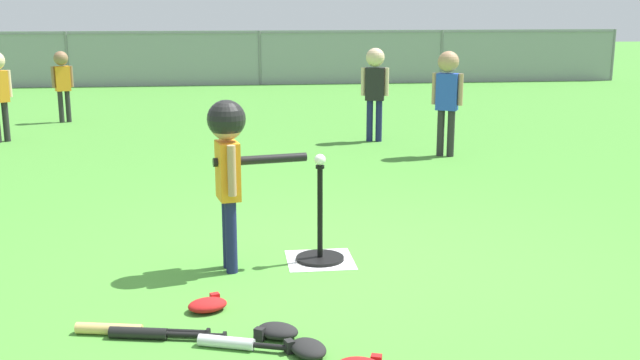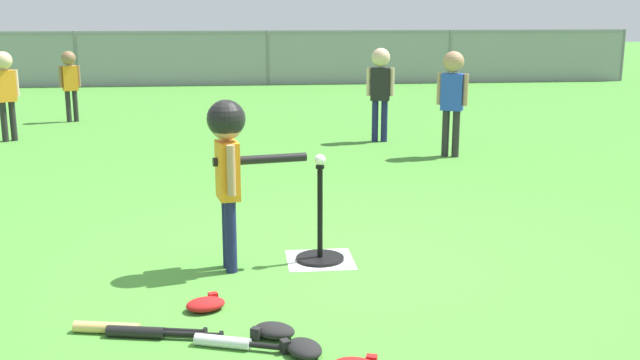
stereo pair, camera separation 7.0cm
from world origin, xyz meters
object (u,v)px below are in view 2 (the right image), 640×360
at_px(fielder_deep_right, 70,76).
at_px(spare_bat_wood, 120,328).
at_px(glove_by_plate, 206,304).
at_px(glove_outfield_drop, 273,331).
at_px(batting_tee, 320,246).
at_px(batter_child, 229,150).
at_px(baseball_on_tee, 320,160).
at_px(fielder_deep_left, 380,82).
at_px(fielder_near_left, 5,84).
at_px(spare_bat_black, 148,332).
at_px(glove_near_bats, 303,348).
at_px(spare_bat_silver, 234,343).
at_px(fielder_near_right, 452,89).

height_order(fielder_deep_right, spare_bat_wood, fielder_deep_right).
distance_m(glove_by_plate, glove_outfield_drop, 0.53).
relative_size(batting_tee, spare_bat_wood, 0.93).
distance_m(batter_child, spare_bat_wood, 1.32).
bearing_deg(batter_child, baseball_on_tee, 10.73).
bearing_deg(batting_tee, glove_by_plate, -133.20).
bearing_deg(fielder_deep_left, batter_child, -111.72).
bearing_deg(glove_outfield_drop, fielder_near_left, 116.36).
height_order(batting_tee, baseball_on_tee, baseball_on_tee).
distance_m(spare_bat_wood, spare_bat_black, 0.16).
distance_m(batting_tee, glove_near_bats, 1.40).
bearing_deg(spare_bat_black, glove_outfield_drop, -5.15).
height_order(baseball_on_tee, fielder_deep_left, fielder_deep_left).
distance_m(batter_child, glove_by_plate, 1.00).
bearing_deg(glove_near_bats, spare_bat_silver, 162.09).
relative_size(spare_bat_black, glove_near_bats, 2.30).
bearing_deg(fielder_deep_left, glove_near_bats, -104.04).
bearing_deg(glove_by_plate, fielder_deep_left, 69.47).
bearing_deg(fielder_near_right, glove_outfield_drop, -115.83).
bearing_deg(baseball_on_tee, fielder_near_right, 61.50).
xyz_separation_m(fielder_deep_right, fielder_near_left, (-0.44, -1.59, 0.06)).
distance_m(batter_child, fielder_deep_left, 4.88).
relative_size(batting_tee, fielder_deep_left, 0.56).
bearing_deg(spare_bat_wood, spare_bat_black, -24.37).
bearing_deg(baseball_on_tee, spare_bat_silver, -113.83).
bearing_deg(batter_child, batting_tee, 10.73).
bearing_deg(batter_child, glove_near_bats, -74.41).
height_order(fielder_near_right, spare_bat_wood, fielder_near_right).
distance_m(batting_tee, baseball_on_tee, 0.58).
bearing_deg(baseball_on_tee, spare_bat_wood, -137.91).
distance_m(batter_child, fielder_near_left, 5.78).
height_order(batting_tee, fielder_deep_right, fielder_deep_right).
distance_m(baseball_on_tee, fielder_near_left, 5.99).
xyz_separation_m(batter_child, fielder_near_left, (-2.80, 5.05, -0.06)).
height_order(fielder_near_left, spare_bat_wood, fielder_near_left).
bearing_deg(glove_by_plate, fielder_deep_right, 106.96).
bearing_deg(glove_near_bats, fielder_deep_left, 75.96).
xyz_separation_m(spare_bat_wood, glove_outfield_drop, (0.79, -0.12, 0.01)).
bearing_deg(fielder_near_right, fielder_deep_left, 120.58).
height_order(baseball_on_tee, glove_outfield_drop, baseball_on_tee).
bearing_deg(batter_child, fielder_near_right, 55.29).
xyz_separation_m(fielder_near_right, spare_bat_black, (-2.84, -4.49, -0.73)).
distance_m(fielder_deep_right, fielder_deep_left, 4.67).
relative_size(baseball_on_tee, glove_near_bats, 0.28).
height_order(fielder_deep_right, spare_bat_silver, fielder_deep_right).
relative_size(baseball_on_tee, spare_bat_silver, 0.13).
xyz_separation_m(batting_tee, spare_bat_black, (-1.00, -1.11, -0.07)).
bearing_deg(glove_outfield_drop, fielder_deep_left, 74.15).
bearing_deg(fielder_near_left, fielder_near_right, -16.57).
bearing_deg(baseball_on_tee, batting_tee, 90.00).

